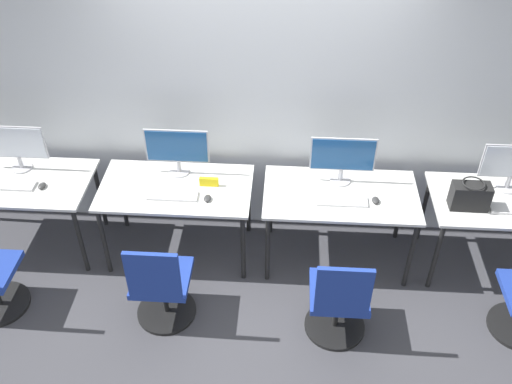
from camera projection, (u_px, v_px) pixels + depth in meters
The scene contains 19 objects.
ground_plane at pixel (255, 282), 4.94m from camera, with size 20.00×20.00×0.00m, color #3D3D42.
wall_back at pixel (261, 92), 4.70m from camera, with size 12.00×0.05×2.80m.
desk_far_left at pixel (17, 187), 4.90m from camera, with size 1.28×0.70×0.74m.
monitor_far_left at pixel (15, 145), 4.84m from camera, with size 0.54×0.17×0.43m.
keyboard_far_left at pixel (10, 185), 4.78m from camera, with size 0.41×0.13×0.02m.
mouse_far_left at pixel (42, 186), 4.77m from camera, with size 0.06×0.09×0.03m.
desk_left at pixel (176, 194), 4.83m from camera, with size 1.28×0.70×0.74m.
monitor_left at pixel (177, 149), 4.79m from camera, with size 0.54×0.17×0.43m.
keyboard_left at pixel (173, 195), 4.68m from camera, with size 0.41×0.13×0.02m.
mouse_left at pixel (207, 198), 4.64m from camera, with size 0.06×0.09×0.03m.
office_chair_left at pixel (161, 288), 4.41m from camera, with size 0.48×0.48×0.88m.
desk_right at pixel (340, 200), 4.76m from camera, with size 1.28×0.70×0.74m.
monitor_right at pixel (343, 157), 4.70m from camera, with size 0.54×0.17×0.43m.
keyboard_right at pixel (342, 201), 4.62m from camera, with size 0.41×0.13×0.02m.
mouse_right at pixel (376, 200), 4.62m from camera, with size 0.06×0.09×0.03m.
office_chair_right at pixel (339, 303), 4.30m from camera, with size 0.48×0.48×0.88m.
desk_far_right at pixel (509, 207), 4.69m from camera, with size 1.28×0.70×0.74m.
handbag at pixel (470, 196), 4.51m from camera, with size 0.30×0.18×0.25m.
placard_left at pixel (209, 182), 4.77m from camera, with size 0.16×0.03×0.08m.
Camera 1 is at (0.22, -3.34, 3.71)m, focal length 40.00 mm.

